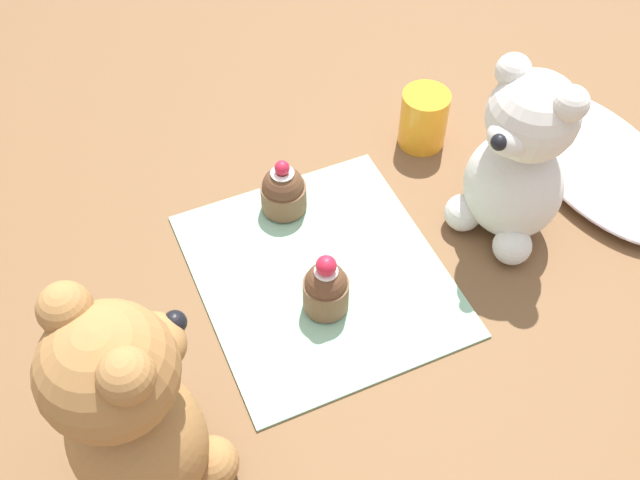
# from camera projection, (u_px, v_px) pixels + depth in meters

# --- Properties ---
(ground_plane) EXTENTS (4.00, 4.00, 0.00)m
(ground_plane) POSITION_uv_depth(u_px,v_px,m) (320.00, 275.00, 0.76)
(ground_plane) COLOR brown
(knitted_placemat) EXTENTS (0.27, 0.24, 0.01)m
(knitted_placemat) POSITION_uv_depth(u_px,v_px,m) (320.00, 273.00, 0.76)
(knitted_placemat) COLOR #8EBC99
(knitted_placemat) RESTS_ON ground_plane
(tulle_cloth) EXTENTS (0.27, 0.15, 0.03)m
(tulle_cloth) POSITION_uv_depth(u_px,v_px,m) (598.00, 161.00, 0.84)
(tulle_cloth) COLOR silver
(tulle_cloth) RESTS_ON ground_plane
(teddy_bear_cream) EXTENTS (0.13, 0.12, 0.20)m
(teddy_bear_cream) POSITION_uv_depth(u_px,v_px,m) (518.00, 163.00, 0.73)
(teddy_bear_cream) COLOR silver
(teddy_bear_cream) RESTS_ON ground_plane
(teddy_bear_tan) EXTENTS (0.15, 0.14, 0.23)m
(teddy_bear_tan) POSITION_uv_depth(u_px,v_px,m) (132.00, 413.00, 0.55)
(teddy_bear_tan) COLOR #A3703D
(teddy_bear_tan) RESTS_ON ground_plane
(cupcake_near_cream_bear) EXTENTS (0.05, 0.05, 0.07)m
(cupcake_near_cream_bear) POSITION_uv_depth(u_px,v_px,m) (285.00, 190.00, 0.79)
(cupcake_near_cream_bear) COLOR brown
(cupcake_near_cream_bear) RESTS_ON knitted_placemat
(cupcake_near_tan_bear) EXTENTS (0.04, 0.04, 0.07)m
(cupcake_near_tan_bear) POSITION_uv_depth(u_px,v_px,m) (326.00, 287.00, 0.71)
(cupcake_near_tan_bear) COLOR brown
(cupcake_near_tan_bear) RESTS_ON knitted_placemat
(juice_glass) EXTENTS (0.05, 0.05, 0.07)m
(juice_glass) POSITION_uv_depth(u_px,v_px,m) (424.00, 119.00, 0.86)
(juice_glass) COLOR orange
(juice_glass) RESTS_ON ground_plane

